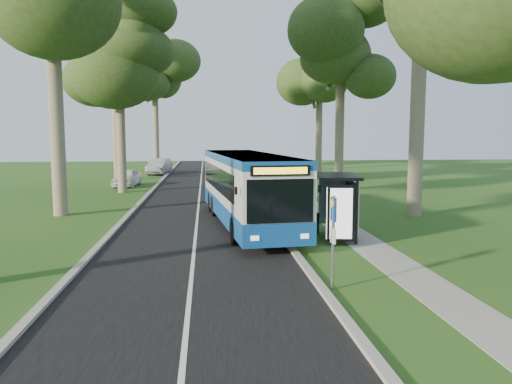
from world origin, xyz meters
TOP-DOWN VIEW (x-y plane):
  - ground at (0.00, 0.00)m, footprint 120.00×120.00m
  - road at (-3.50, 10.00)m, footprint 7.00×100.00m
  - kerb_east at (0.00, 10.00)m, footprint 0.25×100.00m
  - kerb_west at (-7.00, 10.00)m, footprint 0.25×100.00m
  - centre_line at (-3.50, 10.00)m, footprint 0.12×100.00m
  - footpath at (3.00, 10.00)m, footprint 1.50×100.00m
  - bus at (-1.20, 4.17)m, footprint 3.79×12.49m
  - bus_stop_sign at (0.30, -5.47)m, footprint 0.09×0.36m
  - bus_shelter at (2.28, 0.68)m, footprint 2.00×3.16m
  - litter_bin at (1.43, 2.06)m, footprint 0.50×0.50m
  - car_white at (-9.32, 22.27)m, footprint 2.10×4.29m
  - car_silver at (-7.87, 34.16)m, footprint 2.45×5.20m
  - tree_west_c at (-9.00, 18.00)m, footprint 5.20×5.20m
  - tree_west_d at (-11.00, 28.00)m, footprint 5.20×5.20m
  - tree_west_e at (-8.50, 38.00)m, footprint 5.20×5.20m
  - tree_east_c at (6.80, 18.00)m, footprint 5.20×5.20m
  - tree_east_d at (8.00, 30.00)m, footprint 5.20×5.20m

SIDE VIEW (x-z plane):
  - ground at x=0.00m, z-range 0.00..0.00m
  - road at x=-3.50m, z-range 0.00..0.02m
  - footpath at x=3.00m, z-range 0.00..0.02m
  - centre_line at x=-3.50m, z-range 0.02..0.02m
  - kerb_east at x=0.00m, z-range 0.00..0.12m
  - kerb_west at x=-7.00m, z-range 0.00..0.12m
  - litter_bin at x=1.43m, z-range 0.01..0.87m
  - car_white at x=-9.32m, z-range 0.00..1.41m
  - car_silver at x=-7.87m, z-range 0.00..1.65m
  - bus_stop_sign at x=0.30m, z-range 0.31..2.85m
  - bus at x=-1.20m, z-range 0.06..3.32m
  - bus_shelter at x=2.28m, z-range 0.52..3.08m
  - tree_east_d at x=8.00m, z-range 3.15..16.18m
  - tree_west_c at x=-9.00m, z-range 3.22..16.56m
  - tree_east_c at x=6.80m, z-range 3.40..17.46m
  - tree_west_e at x=-8.50m, z-range 3.49..17.98m
  - tree_west_d at x=-11.00m, z-range 4.29..22.21m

